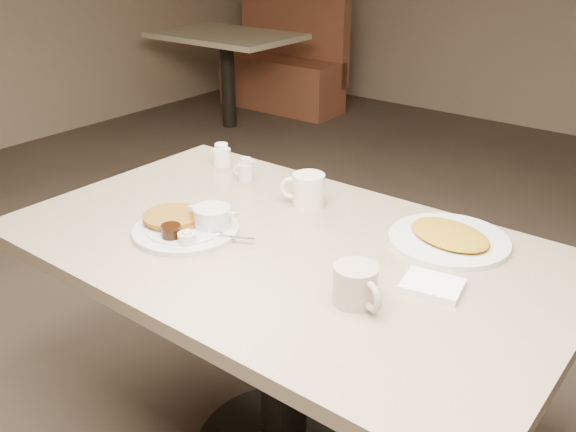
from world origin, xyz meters
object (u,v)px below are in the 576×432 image
Objects in this scene: diner_table at (284,296)px; creamer_right at (222,155)px; coffee_mug_far at (307,190)px; main_plate at (189,224)px; coffee_mug_near at (357,285)px; hash_plate at (449,238)px; booth_back_left at (279,63)px; creamer_left at (246,170)px.

diner_table is 0.66m from creamer_right.
diner_table is at bearing -68.09° from coffee_mug_far.
coffee_mug_near is at bearing -2.13° from main_plate.
creamer_right reaches higher than hash_plate.
creamer_right is (-0.44, 0.09, -0.01)m from coffee_mug_far.
coffee_mug_far reaches higher than creamer_right.
booth_back_left is (-2.03, 2.85, -0.38)m from creamer_right.
creamer_right is 0.89m from hash_plate.
creamer_left is 0.87× the size of creamer_right.
coffee_mug_near is at bearing -95.42° from hash_plate.
main_plate is 0.96× the size of hash_plate.
main_plate is 0.70m from hash_plate.
creamer_left reaches higher than diner_table.
coffee_mug_far reaches higher than diner_table.
booth_back_left is at bearing 127.02° from creamer_left.
creamer_left is 0.72m from hash_plate.
diner_table is 3.91× the size of main_plate.
booth_back_left reaches higher than coffee_mug_near.
coffee_mug_far reaches higher than coffee_mug_near.
hash_plate is 0.30× the size of booth_back_left.
creamer_left is 0.06× the size of booth_back_left.
creamer_right is 3.51m from booth_back_left.
creamer_left is at bearing -52.98° from booth_back_left.
creamer_left reaches higher than main_plate.
hash_plate is at bearing 0.06° from creamer_left.
creamer_left reaches higher than hash_plate.
creamer_left is at bearing 172.81° from coffee_mug_far.
coffee_mug_near is 0.40m from hash_plate.
hash_plate is at bearing -44.93° from booth_back_left.
main_plate is (-0.24, -0.11, 0.19)m from diner_table.
booth_back_left is (-2.47, 2.94, -0.39)m from coffee_mug_far.
coffee_mug_far is 0.11× the size of booth_back_left.
diner_table is 10.11× the size of coffee_mug_far.
coffee_mug_near is 1.04× the size of coffee_mug_far.
coffee_mug_near is 4.40m from booth_back_left.
creamer_left is (-0.28, 0.04, -0.01)m from coffee_mug_far.
main_plate is at bearing -147.35° from hash_plate.
coffee_mug_far is 0.45m from creamer_right.
booth_back_left is at bearing 131.01° from coffee_mug_near.
main_plate reaches higher than hash_plate.
main_plate is 0.40m from creamer_left.
booth_back_left is (-2.91, 2.90, -0.35)m from hash_plate.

